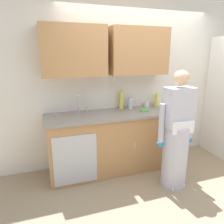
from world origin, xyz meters
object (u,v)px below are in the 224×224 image
Objects in this scene: sink at (83,116)px; person_at_sink at (176,139)px; bottle_dish_liquid at (130,103)px; bottle_water_short at (156,100)px; knife_on_counter at (56,115)px; bottle_cleaner_spray at (121,100)px; sponge at (144,111)px; cup_by_sink at (147,104)px.

person_at_sink is at bearing -31.52° from sink.
bottle_water_short is (0.49, 0.01, 0.01)m from bottle_dish_liquid.
knife_on_counter is at bearing -179.21° from bottle_dish_liquid.
sponge is at bearing -47.90° from bottle_cleaner_spray.
bottle_water_short is at bearing -2.87° from bottle_cleaner_spray.
bottle_cleaner_spray reaches higher than cup_by_sink.
bottle_dish_liquid reaches higher than knife_on_counter.
bottle_dish_liquid is at bearing -176.88° from cup_by_sink.
sink is 2.63× the size of bottle_dish_liquid.
bottle_cleaner_spray is at bearing 177.13° from bottle_water_short.
sink reaches higher than bottle_dish_liquid.
bottle_dish_liquid is 2.19× the size of cup_by_sink.
bottle_cleaner_spray is 0.43m from sponge.
person_at_sink is 1.09m from bottle_cleaner_spray.
bottle_water_short is 2.48× the size of cup_by_sink.
knife_on_counter is 2.18× the size of sponge.
bottle_water_short reaches higher than bottle_dish_liquid.
person_at_sink is 1.76m from knife_on_counter.
bottle_water_short is 0.64m from bottle_cleaner_spray.
bottle_dish_liquid is 0.16m from bottle_cleaner_spray.
cup_by_sink is at bearing 177.08° from bottle_water_short.
sink is 4.55× the size of sponge.
sink is at bearing -171.94° from bottle_water_short.
bottle_dish_liquid is 0.49m from bottle_water_short.
bottle_cleaner_spray is 1.07m from knife_on_counter.
knife_on_counter is at bearing 169.45° from sponge.
person_at_sink reaches higher than sink.
bottle_water_short is 0.46m from sponge.
sponge is (0.13, -0.26, -0.08)m from bottle_dish_liquid.
sponge is (-0.18, 0.61, 0.26)m from person_at_sink.
sink is 1.34m from bottle_water_short.
knife_on_counter is (-1.51, 0.86, 0.25)m from person_at_sink.
person_at_sink is at bearing -138.27° from knife_on_counter.
bottle_dish_liquid is at bearing -15.55° from bottle_cleaner_spray.
bottle_water_short is at bearing 78.40° from person_at_sink.
bottle_dish_liquid is 0.31m from sponge.
sink is 1.16m from cup_by_sink.
knife_on_counter is (-1.70, -0.02, -0.10)m from bottle_water_short.
person_at_sink is 0.99m from bottle_dish_liquid.
person_at_sink reaches higher than cup_by_sink.
bottle_dish_liquid reaches higher than sponge.
bottle_cleaner_spray is at bearing 17.81° from sink.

